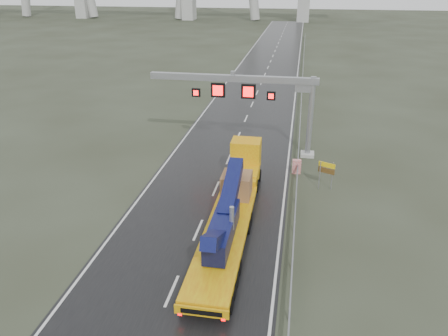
% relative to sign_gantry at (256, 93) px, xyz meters
% --- Properties ---
extents(ground, '(400.00, 400.00, 0.00)m').
position_rel_sign_gantry_xyz_m(ground, '(-2.10, -17.99, -5.61)').
color(ground, '#2D3122').
rests_on(ground, ground).
extents(road, '(11.00, 200.00, 0.02)m').
position_rel_sign_gantry_xyz_m(road, '(-2.10, 22.01, -5.60)').
color(road, black).
rests_on(road, ground).
extents(guardrail, '(0.20, 140.00, 1.40)m').
position_rel_sign_gantry_xyz_m(guardrail, '(4.00, 12.01, -4.91)').
color(guardrail, slate).
rests_on(guardrail, ground).
extents(sign_gantry, '(14.90, 1.20, 7.42)m').
position_rel_sign_gantry_xyz_m(sign_gantry, '(0.00, 0.00, 0.00)').
color(sign_gantry, '#B2B2AE').
rests_on(sign_gantry, ground).
extents(heavy_haul_truck, '(2.64, 17.20, 4.04)m').
position_rel_sign_gantry_xyz_m(heavy_haul_truck, '(-0.07, -11.99, -4.05)').
color(heavy_haul_truck, yellow).
rests_on(heavy_haul_truck, ground).
extents(exit_sign_pair, '(1.20, 0.60, 2.23)m').
position_rel_sign_gantry_xyz_m(exit_sign_pair, '(6.12, -6.52, -4.05)').
color(exit_sign_pair, gray).
rests_on(exit_sign_pair, ground).
extents(striped_barrier, '(0.74, 0.45, 1.19)m').
position_rel_sign_gantry_xyz_m(striped_barrier, '(3.90, -3.99, -5.02)').
color(striped_barrier, red).
rests_on(striped_barrier, ground).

